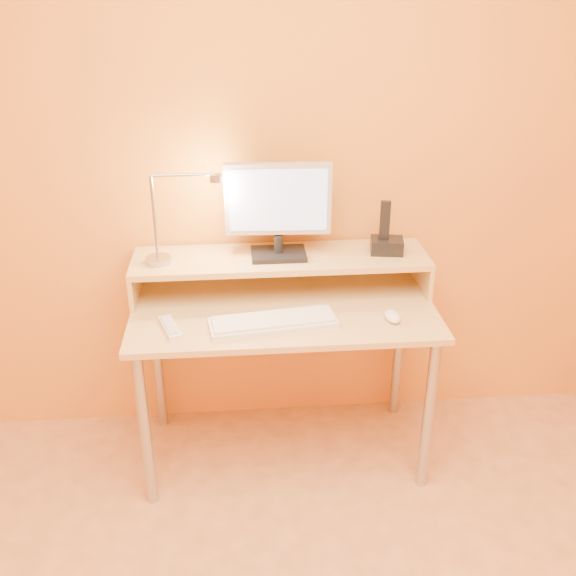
{
  "coord_description": "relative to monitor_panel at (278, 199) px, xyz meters",
  "views": [
    {
      "loc": [
        -0.18,
        -1.1,
        1.92
      ],
      "look_at": [
        0.01,
        1.13,
        0.83
      ],
      "focal_mm": 40.66,
      "sensor_mm": 36.0,
      "label": 1
    }
  ],
  "objects": [
    {
      "name": "desk_leg_br",
      "position": [
        0.56,
        0.09,
        -0.77
      ],
      "size": [
        0.04,
        0.04,
        0.69
      ],
      "primitive_type": "cylinder",
      "color": "#ABABB4",
      "rests_on": "floor"
    },
    {
      "name": "lamp_bulb",
      "position": [
        -0.24,
        -0.04,
        0.09
      ],
      "size": [
        0.03,
        0.03,
        0.0
      ],
      "primitive_type": "cylinder",
      "color": "#FFEAC6",
      "rests_on": "lamp_head"
    },
    {
      "name": "monitor_neck",
      "position": [
        0.0,
        -0.01,
        -0.19
      ],
      "size": [
        0.04,
        0.04,
        0.07
      ],
      "primitive_type": "cylinder",
      "color": "black",
      "rests_on": "monitor_foot"
    },
    {
      "name": "monitor_panel",
      "position": [
        0.0,
        0.0,
        0.0
      ],
      "size": [
        0.42,
        0.06,
        0.29
      ],
      "primitive_type": "cube",
      "rotation": [
        0.0,
        0.0,
        -0.05
      ],
      "color": "#BABAC1",
      "rests_on": "monitor_neck"
    },
    {
      "name": "monitor_screen",
      "position": [
        0.0,
        -0.02,
        0.0
      ],
      "size": [
        0.38,
        0.02,
        0.25
      ],
      "primitive_type": "cube",
      "rotation": [
        0.0,
        0.0,
        -0.05
      ],
      "color": "#AFC4FA",
      "rests_on": "monitor_panel"
    },
    {
      "name": "monitor_back",
      "position": [
        0.0,
        0.02,
        0.0
      ],
      "size": [
        0.38,
        0.03,
        0.24
      ],
      "primitive_type": "cube",
      "rotation": [
        0.0,
        0.0,
        -0.05
      ],
      "color": "black",
      "rests_on": "monitor_panel"
    },
    {
      "name": "monitor_foot",
      "position": [
        0.0,
        -0.01,
        -0.23
      ],
      "size": [
        0.22,
        0.16,
        0.02
      ],
      "primitive_type": "cube",
      "color": "black",
      "rests_on": "desk_shelf"
    },
    {
      "name": "mouse",
      "position": [
        0.41,
        -0.3,
        -0.38
      ],
      "size": [
        0.06,
        0.1,
        0.03
      ],
      "primitive_type": "ellipsoid",
      "rotation": [
        0.0,
        0.0,
        0.06
      ],
      "color": "white",
      "rests_on": "desk_lower"
    },
    {
      "name": "shelf_riser_right",
      "position": [
        0.6,
        -0.01,
        -0.33
      ],
      "size": [
        0.02,
        0.3,
        0.14
      ],
      "primitive_type": "cube",
      "color": "tan",
      "rests_on": "desk_lower"
    },
    {
      "name": "desk_leg_fl",
      "position": [
        -0.54,
        -0.41,
        -0.77
      ],
      "size": [
        0.04,
        0.04,
        0.69
      ],
      "primitive_type": "cylinder",
      "color": "#ABABB4",
      "rests_on": "floor"
    },
    {
      "name": "lamp_arm",
      "position": [
        -0.36,
        -0.04,
        0.12
      ],
      "size": [
        0.24,
        0.01,
        0.01
      ],
      "primitive_type": "cylinder",
      "rotation": [
        0.0,
        1.57,
        0.0
      ],
      "color": "#ABABB4",
      "rests_on": "lamp_post"
    },
    {
      "name": "lamp_head",
      "position": [
        -0.24,
        -0.04,
        0.1
      ],
      "size": [
        0.04,
        0.04,
        0.03
      ],
      "primitive_type": "cylinder",
      "color": "#ABABB4",
      "rests_on": "lamp_arm"
    },
    {
      "name": "lamp_post",
      "position": [
        -0.48,
        -0.04,
        -0.05
      ],
      "size": [
        0.01,
        0.01,
        0.33
      ],
      "primitive_type": "cylinder",
      "color": "#ABABB4",
      "rests_on": "lamp_base"
    },
    {
      "name": "lamp_base",
      "position": [
        -0.48,
        -0.04,
        -0.23
      ],
      "size": [
        0.1,
        0.1,
        0.02
      ],
      "primitive_type": "cylinder",
      "color": "#ABABB4",
      "rests_on": "desk_shelf"
    },
    {
      "name": "phone_led",
      "position": [
        0.49,
        -0.06,
        -0.21
      ],
      "size": [
        0.01,
        0.0,
        0.04
      ],
      "primitive_type": "cube",
      "color": "#1431EE",
      "rests_on": "phone_dock"
    },
    {
      "name": "desk_leg_fr",
      "position": [
        0.56,
        -0.41,
        -0.77
      ],
      "size": [
        0.04,
        0.04,
        0.69
      ],
      "primitive_type": "cylinder",
      "color": "#ABABB4",
      "rests_on": "floor"
    },
    {
      "name": "desk_shelf",
      "position": [
        0.01,
        -0.01,
        -0.25
      ],
      "size": [
        1.2,
        0.3,
        0.02
      ],
      "primitive_type": "cube",
      "color": "tan",
      "rests_on": "desk_lower"
    },
    {
      "name": "desk_lower",
      "position": [
        0.01,
        -0.16,
        -0.41
      ],
      "size": [
        1.2,
        0.6,
        0.02
      ],
      "primitive_type": "cube",
      "color": "tan",
      "rests_on": "floor"
    },
    {
      "name": "shelf_riser_left",
      "position": [
        -0.58,
        -0.01,
        -0.33
      ],
      "size": [
        0.02,
        0.3,
        0.14
      ],
      "primitive_type": "cube",
      "color": "tan",
      "rests_on": "desk_lower"
    },
    {
      "name": "desk_leg_bl",
      "position": [
        -0.54,
        0.09,
        -0.77
      ],
      "size": [
        0.04,
        0.04,
        0.69
      ],
      "primitive_type": "cylinder",
      "color": "#ABABB4",
      "rests_on": "floor"
    },
    {
      "name": "phone_dock",
      "position": [
        0.44,
        -0.01,
        -0.21
      ],
      "size": [
        0.14,
        0.12,
        0.06
      ],
      "primitive_type": "cube",
      "rotation": [
        0.0,
        0.0,
        -0.16
      ],
      "color": "black",
      "rests_on": "desk_shelf"
    },
    {
      "name": "remote_control",
      "position": [
        -0.43,
        -0.3,
        -0.39
      ],
      "size": [
        0.1,
        0.18,
        0.02
      ],
      "primitive_type": "cube",
      "rotation": [
        0.0,
        0.0,
        0.33
      ],
      "color": "white",
      "rests_on": "desk_lower"
    },
    {
      "name": "wall_back",
      "position": [
        0.01,
        0.16,
        0.13
      ],
      "size": [
        3.0,
        0.04,
        2.5
      ],
      "primitive_type": "cube",
      "color": "orange",
      "rests_on": "floor"
    },
    {
      "name": "phone_handset",
      "position": [
        0.43,
        -0.01,
        -0.1
      ],
      "size": [
        0.04,
        0.03,
        0.16
      ],
      "primitive_type": "cube",
      "rotation": [
        0.0,
        0.0,
        -0.16
      ],
      "color": "black",
      "rests_on": "phone_dock"
    },
    {
      "name": "keyboard",
      "position": [
        -0.04,
        -0.3,
        -0.39
      ],
      "size": [
        0.49,
        0.22,
        0.02
      ],
      "primitive_type": "cube",
      "rotation": [
        0.0,
        0.0,
        0.14
      ],
      "color": "white",
      "rests_on": "desk_lower"
    }
  ]
}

